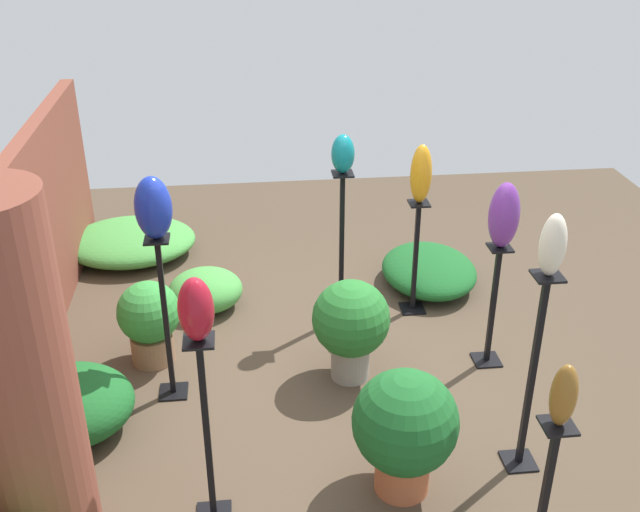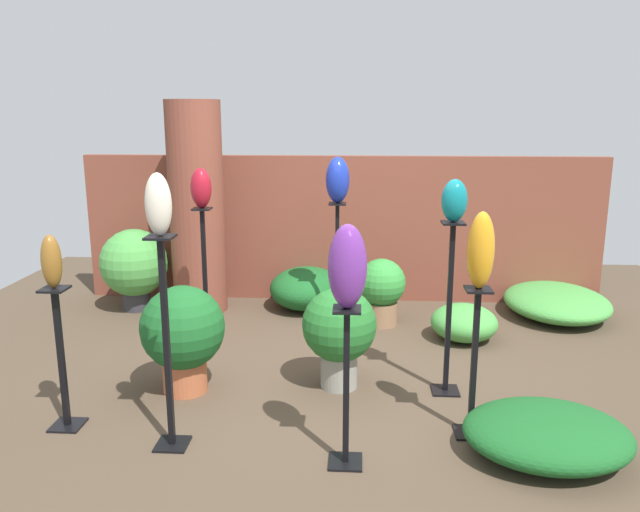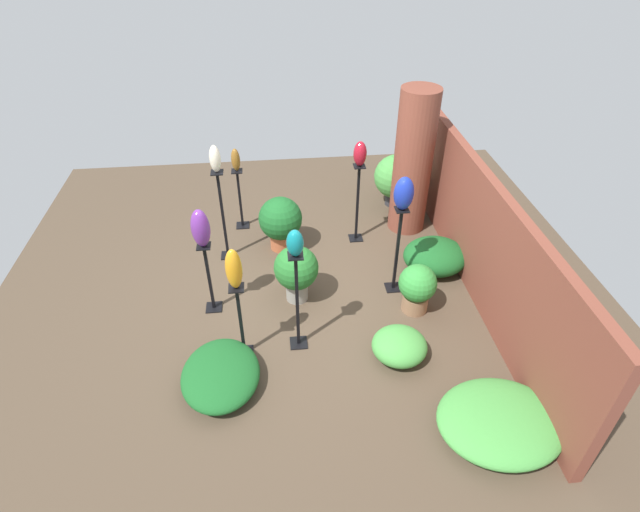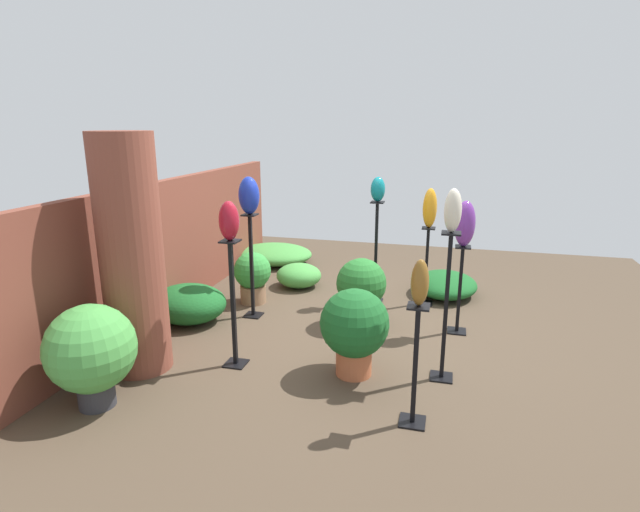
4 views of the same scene
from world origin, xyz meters
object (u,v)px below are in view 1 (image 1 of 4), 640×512
Objects in this scene: pedestal_bronze at (543,505)px; potted_plant_front_right at (149,319)px; brick_pillar at (20,406)px; pedestal_cobalt at (166,326)px; art_vase_amber at (421,174)px; potted_plant_near_pillar at (351,323)px; pedestal_violet at (492,311)px; art_vase_teal at (343,154)px; art_vase_bronze at (564,395)px; pedestal_amber at (415,263)px; pedestal_ruby at (208,441)px; pedestal_ivory at (531,382)px; art_vase_violet at (504,215)px; potted_plant_mid_right at (405,427)px; pedestal_teal at (341,255)px; art_vase_ivory at (553,245)px; art_vase_cobalt at (153,208)px; art_vase_ruby at (196,310)px.

pedestal_bronze reaches higher than potted_plant_front_right.
brick_pillar is 1.76× the size of pedestal_cobalt.
potted_plant_near_pillar is at bearing 142.82° from art_vase_amber.
pedestal_violet is 1.19m from art_vase_amber.
art_vase_bronze is at bearing -165.07° from art_vase_teal.
pedestal_ruby is at bearing 142.38° from pedestal_amber.
art_vase_teal is at bearing 25.99° from pedestal_ivory.
pedestal_ivory reaches higher than potted_plant_near_pillar.
brick_pillar is 2.25× the size of pedestal_bronze.
brick_pillar reaches higher than potted_plant_near_pillar.
art_vase_violet reaches higher than pedestal_cobalt.
art_vase_violet is (-0.72, -1.02, -0.23)m from art_vase_teal.
art_vase_violet is 1.69m from potted_plant_mid_right.
art_vase_teal reaches higher than art_vase_violet.
potted_plant_mid_right is (-0.13, 0.78, -0.16)m from pedestal_ivory.
brick_pillar is 3.49m from pedestal_amber.
art_vase_violet is at bearing -10.11° from pedestal_bronze.
potted_plant_mid_right is (-1.94, -0.11, -0.97)m from art_vase_teal.
art_vase_amber is (2.12, -1.64, 0.67)m from pedestal_ruby.
pedestal_amber reaches higher than potted_plant_near_pillar.
art_vase_ivory is at bearing -154.01° from pedestal_teal.
pedestal_amber is 2.37m from art_vase_cobalt.
pedestal_ruby is 2.52× the size of art_vase_violet.
pedestal_bronze is at bearing -157.81° from potted_plant_near_pillar.
pedestal_teal reaches higher than pedestal_cobalt.
art_vase_ivory is at bearing -90.00° from pedestal_ivory.
pedestal_bronze is 1.92m from potted_plant_near_pillar.
pedestal_amber reaches higher than pedestal_violet.
art_vase_ruby is at bearing 123.07° from pedestal_violet.
pedestal_amber is at bearing -45.91° from brick_pillar.
pedestal_ivory is at bearing -120.18° from potted_plant_front_right.
pedestal_violet is 2.65× the size of art_vase_ivory.
pedestal_ruby is 3.44× the size of art_vase_ruby.
brick_pillar is at bearing 119.04° from pedestal_violet.
pedestal_bronze is at bearing -107.43° from art_vase_ruby.
pedestal_cobalt is 1.86× the size of potted_plant_front_right.
art_vase_cobalt is at bearing 66.56° from art_vase_ivory.
pedestal_bronze is 2.82m from art_vase_cobalt.
art_vase_teal is at bearing 14.93° from pedestal_bronze.
art_vase_cobalt reaches higher than art_vase_ruby.
art_vase_teal is (2.31, -1.84, 0.36)m from brick_pillar.
pedestal_cobalt is 4.07× the size of art_vase_teal.
art_vase_ruby is (-2.12, 1.64, 0.17)m from art_vase_amber.
potted_plant_mid_right is at bearing 99.46° from pedestal_ivory.
pedestal_ruby is 1.50× the size of potted_plant_mid_right.
art_vase_cobalt is at bearing 52.69° from potted_plant_mid_right.
art_vase_violet is (0.14, -2.33, 0.65)m from pedestal_cobalt.
art_vase_bronze is at bearing -178.62° from pedestal_amber.
art_vase_bronze is (-2.58, -0.69, -0.31)m from art_vase_teal.
pedestal_violet is 2.52m from potted_plant_front_right.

